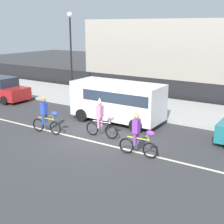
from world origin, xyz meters
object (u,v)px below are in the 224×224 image
object	(u,v)px
parade_cyclist_cobalt	(46,117)
parade_cyclist_pink	(102,120)
parked_van_white	(119,99)
street_lamp_post	(71,43)
parade_cyclist_purple	(139,136)
parked_car_red	(2,89)

from	to	relation	value
parade_cyclist_cobalt	parade_cyclist_pink	xyz separation A→B (m)	(2.60, 1.00, 0.00)
parade_cyclist_cobalt	parked_van_white	distance (m)	4.03
parked_van_white	street_lamp_post	xyz separation A→B (m)	(-5.76, 3.00, 2.71)
parade_cyclist_pink	parked_van_white	xyz separation A→B (m)	(-0.61, 2.47, 0.44)
street_lamp_post	parade_cyclist_pink	bearing A→B (deg)	-40.65
parade_cyclist_purple	parked_car_red	distance (m)	13.30
parked_van_white	parade_cyclist_pink	bearing A→B (deg)	-76.20
parade_cyclist_cobalt	parked_car_red	size ratio (longest dim) A/B	0.47
parade_cyclist_pink	parade_cyclist_purple	size ratio (longest dim) A/B	1.00
parade_cyclist_purple	parked_car_red	bearing A→B (deg)	164.79
parade_cyclist_cobalt	parade_cyclist_purple	bearing A→B (deg)	-0.27
parked_car_red	street_lamp_post	size ratio (longest dim) A/B	0.70
parade_cyclist_cobalt	street_lamp_post	bearing A→B (deg)	120.21
parked_van_white	parade_cyclist_purple	bearing A→B (deg)	-48.36
parade_cyclist_pink	parked_van_white	bearing A→B (deg)	103.80
parked_car_red	parked_van_white	bearing A→B (deg)	0.05
parade_cyclist_pink	parade_cyclist_purple	bearing A→B (deg)	-22.30
parade_cyclist_cobalt	parked_van_white	bearing A→B (deg)	60.15
parade_cyclist_cobalt	parade_cyclist_pink	distance (m)	2.79
parade_cyclist_cobalt	street_lamp_post	distance (m)	8.12
parade_cyclist_pink	parade_cyclist_purple	distance (m)	2.71
parade_cyclist_purple	parked_car_red	size ratio (longest dim) A/B	0.47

